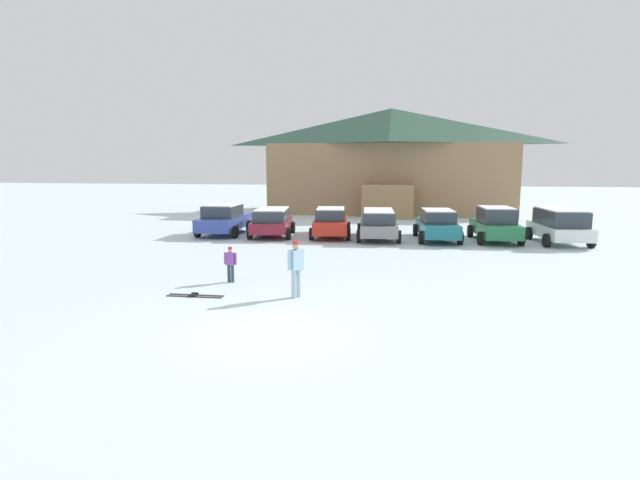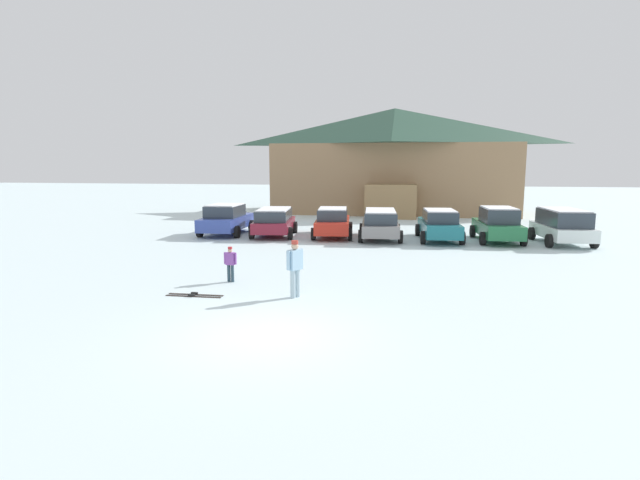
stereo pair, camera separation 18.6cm
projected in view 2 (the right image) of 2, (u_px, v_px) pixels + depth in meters
ground at (266, 334)px, 11.30m from camera, size 160.00×160.00×0.00m
ski_lodge at (394, 160)px, 39.49m from camera, size 18.90×9.85×8.13m
parked_blue_hatchback at (226, 219)px, 27.31m from camera, size 2.38×4.49×1.66m
parked_maroon_van at (274, 221)px, 26.62m from camera, size 2.59×4.21×1.49m
parked_red_sedan at (333, 222)px, 26.37m from camera, size 2.45×4.53×1.55m
parked_grey_wagon at (380, 223)px, 25.54m from camera, size 2.41×4.52×1.51m
parked_teal_hatchback at (439, 225)px, 25.12m from camera, size 2.33×4.66×1.57m
parked_green_coupe at (498, 224)px, 24.70m from camera, size 2.29×4.31×1.73m
parked_white_suv at (562, 225)px, 23.98m from camera, size 2.47×4.16×1.70m
skier_child_in_purple_jacket at (230, 262)px, 16.25m from camera, size 0.43×0.17×1.16m
skier_adult_in_blue_parka at (295, 265)px, 14.31m from camera, size 0.42×0.53×1.67m
pair_of_skis at (194, 295)px, 14.61m from camera, size 1.69×0.33×0.08m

